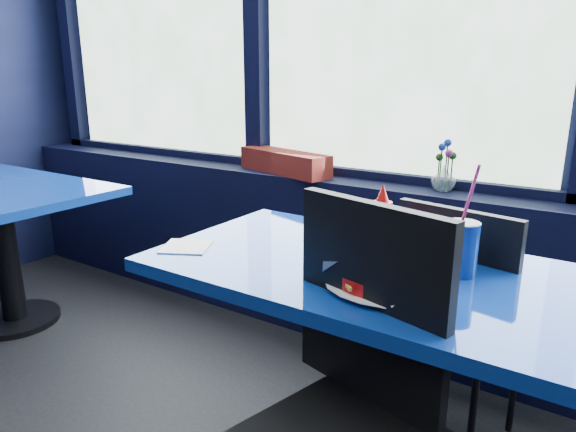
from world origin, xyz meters
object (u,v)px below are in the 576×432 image
object	(u,v)px
planter_box	(284,162)
food_basket	(385,279)
near_table	(357,320)
flower_vase	(444,175)
far_table	(1,220)
ketchup_bottle	(381,225)
soda_cup	(461,247)
chair_near_back	(452,312)
chair_near_front	(356,399)

from	to	relation	value
planter_box	food_basket	bearing A→B (deg)	-29.92
near_table	flower_vase	size ratio (longest dim) A/B	5.49
far_table	ketchup_bottle	bearing A→B (deg)	2.59
far_table	soda_cup	xyz separation A→B (m)	(2.26, 0.08, 0.26)
soda_cup	flower_vase	bearing A→B (deg)	110.46
chair_near_back	soda_cup	bearing A→B (deg)	116.59
flower_vase	food_basket	size ratio (longest dim) A/B	0.74
far_table	soda_cup	world-z (taller)	soda_cup
far_table	ketchup_bottle	xyz separation A→B (m)	(2.02, 0.09, 0.28)
chair_near_back	planter_box	world-z (taller)	planter_box
chair_near_back	soda_cup	distance (m)	0.40
food_basket	flower_vase	bearing A→B (deg)	88.94
near_table	chair_near_front	bearing A→B (deg)	-63.86
chair_near_front	planter_box	bearing A→B (deg)	144.48
chair_near_back	ketchup_bottle	distance (m)	0.44
planter_box	near_table	bearing A→B (deg)	-29.74
near_table	planter_box	bearing A→B (deg)	134.60
near_table	planter_box	xyz separation A→B (m)	(-0.83, 0.84, 0.29)
planter_box	food_basket	xyz separation A→B (m)	(0.97, -0.99, -0.07)
far_table	chair_near_back	distance (m)	2.22
planter_box	soda_cup	xyz separation A→B (m)	(1.09, -0.76, -0.03)
near_table	chair_near_front	distance (m)	0.40
near_table	far_table	size ratio (longest dim) A/B	1.00
far_table	chair_near_front	xyz separation A→B (m)	(2.18, -0.36, 0.01)
food_basket	soda_cup	distance (m)	0.26
chair_near_front	ketchup_bottle	world-z (taller)	chair_near_front
planter_box	soda_cup	size ratio (longest dim) A/B	1.77
planter_box	flower_vase	xyz separation A→B (m)	(0.80, 0.03, 0.01)
chair_near_front	ketchup_bottle	size ratio (longest dim) A/B	4.49
far_table	soda_cup	distance (m)	2.28
far_table	flower_vase	bearing A→B (deg)	23.82
chair_near_back	food_basket	size ratio (longest dim) A/B	3.02
planter_box	flower_vase	size ratio (longest dim) A/B	2.52
ketchup_bottle	soda_cup	bearing A→B (deg)	-3.76
far_table	soda_cup	bearing A→B (deg)	1.92
flower_vase	food_basket	distance (m)	1.04
chair_near_front	planter_box	world-z (taller)	chair_near_front
chair_near_front	planter_box	size ratio (longest dim) A/B	1.81
chair_near_front	chair_near_back	world-z (taller)	chair_near_front
food_basket	far_table	bearing A→B (deg)	165.12
chair_near_front	near_table	bearing A→B (deg)	130.65
chair_near_front	flower_vase	distance (m)	1.28
ketchup_bottle	soda_cup	xyz separation A→B (m)	(0.24, -0.02, -0.02)
chair_near_back	soda_cup	xyz separation A→B (m)	(0.07, -0.25, 0.31)
chair_near_back	flower_vase	world-z (taller)	flower_vase
planter_box	ketchup_bottle	distance (m)	1.13
chair_near_back	food_basket	xyz separation A→B (m)	(-0.05, -0.47, 0.27)
near_table	food_basket	bearing A→B (deg)	-46.57
far_table	planter_box	world-z (taller)	planter_box
chair_near_front	ketchup_bottle	bearing A→B (deg)	123.05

